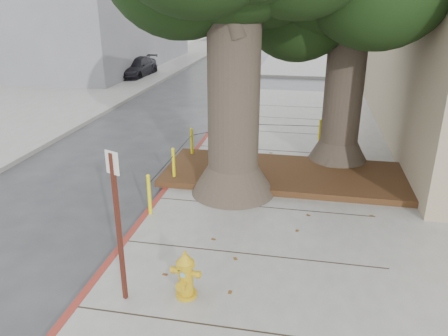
{
  "coord_description": "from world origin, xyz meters",
  "views": [
    {
      "loc": [
        1.37,
        -6.99,
        4.67
      ],
      "look_at": [
        -0.36,
        1.86,
        1.1
      ],
      "focal_mm": 35.0,
      "sensor_mm": 36.0,
      "label": 1
    }
  ],
  "objects_px": {
    "fire_hydrant": "(186,275)",
    "signpost": "(118,220)",
    "car_silver": "(388,71)",
    "car_dark": "(135,68)"
  },
  "relations": [
    {
      "from": "fire_hydrant",
      "to": "car_dark",
      "type": "bearing_deg",
      "value": 120.63
    },
    {
      "from": "car_silver",
      "to": "car_dark",
      "type": "height_order",
      "value": "car_silver"
    },
    {
      "from": "signpost",
      "to": "car_silver",
      "type": "relative_size",
      "value": 0.62
    },
    {
      "from": "fire_hydrant",
      "to": "signpost",
      "type": "height_order",
      "value": "signpost"
    },
    {
      "from": "fire_hydrant",
      "to": "car_dark",
      "type": "height_order",
      "value": "car_dark"
    },
    {
      "from": "fire_hydrant",
      "to": "car_silver",
      "type": "distance_m",
      "value": 21.7
    },
    {
      "from": "car_silver",
      "to": "car_dark",
      "type": "relative_size",
      "value": 0.97
    },
    {
      "from": "signpost",
      "to": "car_silver",
      "type": "bearing_deg",
      "value": 95.13
    },
    {
      "from": "signpost",
      "to": "car_dark",
      "type": "height_order",
      "value": "signpost"
    },
    {
      "from": "signpost",
      "to": "car_dark",
      "type": "xyz_separation_m",
      "value": [
        -7.79,
        20.0,
        -0.96
      ]
    }
  ]
}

